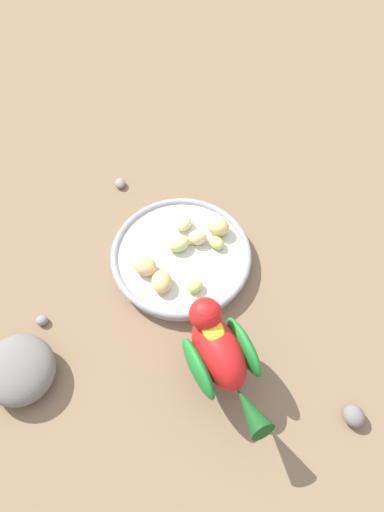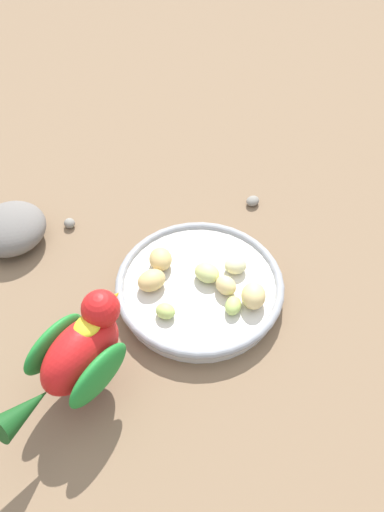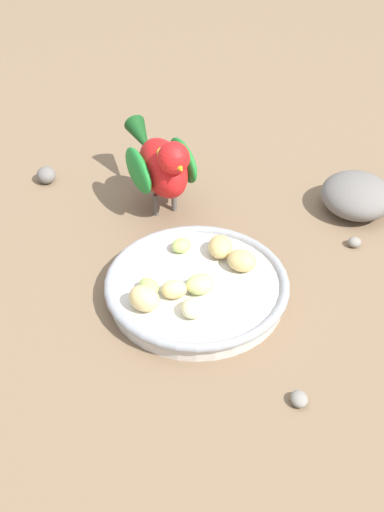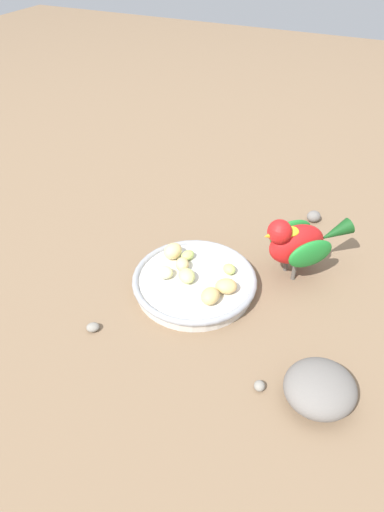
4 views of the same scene
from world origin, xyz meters
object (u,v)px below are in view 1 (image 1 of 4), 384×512
at_px(apple_piece_3, 145,266).
at_px(pebble_0, 120,183).
at_px(feeding_bowl, 181,256).
at_px(pebble_1, 42,320).
at_px(apple_piece_2, 218,226).
at_px(pebble_2, 354,416).
at_px(rock_large, 19,369).
at_px(apple_piece_7, 183,223).
at_px(apple_piece_0, 178,243).
at_px(apple_piece_5, 162,282).
at_px(apple_piece_1, 197,238).
at_px(apple_piece_4, 216,243).
at_px(parrot, 220,353).
at_px(apple_piece_6, 195,286).

distance_m(apple_piece_3, pebble_0, 0.20).
height_order(feeding_bowl, pebble_1, feeding_bowl).
distance_m(apple_piece_2, pebble_2, 0.34).
bearing_deg(rock_large, apple_piece_7, 68.68).
height_order(apple_piece_0, apple_piece_3, apple_piece_3).
xyz_separation_m(apple_piece_5, pebble_2, (0.31, -0.08, -0.02)).
xyz_separation_m(feeding_bowl, pebble_0, (-0.16, 0.11, -0.01)).
bearing_deg(pebble_0, rock_large, -85.91).
distance_m(apple_piece_0, apple_piece_2, 0.07).
height_order(apple_piece_1, apple_piece_3, apple_piece_3).
xyz_separation_m(apple_piece_1, pebble_2, (0.29, -0.18, -0.02)).
height_order(apple_piece_2, pebble_1, apple_piece_2).
bearing_deg(pebble_0, pebble_2, -28.72).
bearing_deg(apple_piece_4, apple_piece_3, -136.24).
bearing_deg(parrot, apple_piece_2, -26.99).
relative_size(apple_piece_2, apple_piece_5, 1.00).
relative_size(apple_piece_1, apple_piece_4, 1.08).
bearing_deg(parrot, apple_piece_7, -13.45).
bearing_deg(apple_piece_7, apple_piece_3, -103.31).
xyz_separation_m(rock_large, pebble_0, (-0.03, 0.36, -0.02)).
height_order(apple_piece_4, parrot, parrot).
xyz_separation_m(parrot, rock_large, (-0.25, -0.10, -0.05)).
relative_size(apple_piece_7, pebble_1, 1.71).
xyz_separation_m(apple_piece_3, pebble_2, (0.34, -0.10, -0.02)).
distance_m(feeding_bowl, apple_piece_2, 0.08).
relative_size(rock_large, pebble_2, 3.40).
bearing_deg(parrot, apple_piece_0, -9.15).
bearing_deg(apple_piece_0, apple_piece_3, -118.02).
height_order(apple_piece_4, rock_large, rock_large).
height_order(apple_piece_2, apple_piece_6, apple_piece_2).
bearing_deg(apple_piece_1, apple_piece_5, -102.72).
bearing_deg(apple_piece_4, pebble_0, 160.49).
relative_size(pebble_0, pebble_1, 1.24).
distance_m(apple_piece_2, apple_piece_6, 0.11).
bearing_deg(rock_large, apple_piece_6, 48.89).
bearing_deg(pebble_0, apple_piece_1, -23.60).
height_order(apple_piece_1, apple_piece_4, apple_piece_1).
relative_size(feeding_bowl, parrot, 1.45).
height_order(apple_piece_7, pebble_0, apple_piece_7).
bearing_deg(pebble_0, pebble_1, -88.42).
bearing_deg(apple_piece_7, pebble_0, 158.13).
distance_m(rock_large, pebble_0, 0.36).
bearing_deg(feeding_bowl, apple_piece_4, 37.38).
bearing_deg(pebble_1, apple_piece_0, 51.93).
bearing_deg(apple_piece_0, apple_piece_1, 40.31).
height_order(apple_piece_3, apple_piece_4, apple_piece_3).
bearing_deg(apple_piece_6, pebble_2, -20.17).
bearing_deg(apple_piece_7, apple_piece_5, -84.53).
bearing_deg(feeding_bowl, rock_large, -118.11).
bearing_deg(rock_large, pebble_0, 94.09).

